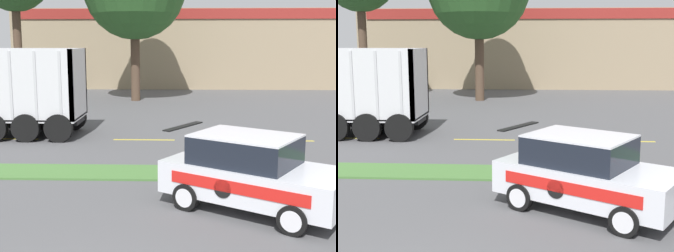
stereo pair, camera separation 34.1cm
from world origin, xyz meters
TOP-DOWN VIEW (x-y plane):
  - grass_verge at (0.00, 7.64)m, footprint 120.00×1.53m
  - centre_line_3 at (-5.47, 12.41)m, footprint 2.40×0.14m
  - centre_line_4 at (-0.07, 12.41)m, footprint 2.40×0.14m
  - centre_line_5 at (5.33, 12.41)m, footprint 2.40×0.14m
  - rally_car at (3.02, 4.82)m, footprint 4.40×3.75m
  - store_building_backdrop at (5.51, 38.26)m, footprint 35.97×12.10m

SIDE VIEW (x-z plane):
  - centre_line_3 at x=-5.47m, z-range 0.00..0.01m
  - centre_line_4 at x=-0.07m, z-range 0.00..0.01m
  - centre_line_5 at x=5.33m, z-range 0.00..0.01m
  - grass_verge at x=0.00m, z-range 0.00..0.06m
  - rally_car at x=3.02m, z-range 0.00..1.75m
  - store_building_backdrop at x=5.51m, z-range 0.00..6.44m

